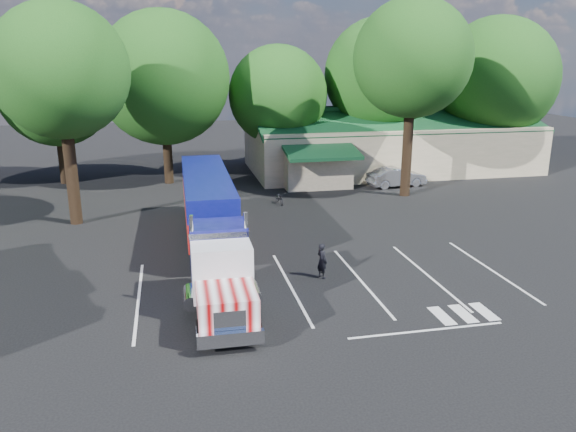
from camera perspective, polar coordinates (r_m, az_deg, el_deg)
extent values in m
plane|color=black|center=(30.03, -2.15, -2.76)|extent=(120.00, 120.00, 0.00)
cube|color=beige|center=(50.30, 10.22, 6.97)|extent=(24.00, 11.00, 4.00)
cube|color=#154C28|center=(47.78, 11.45, 9.47)|extent=(24.20, 6.25, 2.10)
cube|color=#154C28|center=(52.20, 9.37, 10.10)|extent=(24.20, 6.25, 2.10)
cube|color=beige|center=(42.56, 2.98, 4.77)|extent=(5.00, 2.50, 2.80)
cube|color=#154C28|center=(41.05, 3.48, 6.48)|extent=(5.40, 3.19, 0.80)
cylinder|color=black|center=(47.20, -21.89, 5.50)|extent=(0.70, 0.70, 4.00)
sphere|color=#174915|center=(46.65, -22.55, 11.72)|extent=(8.40, 8.40, 8.40)
cylinder|color=black|center=(44.87, -12.11, 6.00)|extent=(0.70, 0.70, 4.30)
sphere|color=#174915|center=(44.27, -12.56, 13.53)|extent=(10.00, 10.00, 10.00)
cylinder|color=black|center=(47.03, -1.01, 6.36)|extent=(0.70, 0.70, 3.60)
sphere|color=#174915|center=(46.48, -1.04, 12.20)|extent=(8.00, 8.00, 8.00)
cylinder|color=black|center=(49.90, 9.16, 7.24)|extent=(0.70, 0.70, 4.50)
sphere|color=#174915|center=(49.37, 9.47, 13.96)|extent=(9.60, 9.60, 9.60)
cylinder|color=black|center=(53.30, 19.78, 6.73)|extent=(0.70, 0.70, 3.90)
sphere|color=#174915|center=(52.77, 20.39, 13.00)|extent=(10.40, 10.40, 10.40)
cylinder|color=black|center=(35.16, -21.13, 4.00)|extent=(0.70, 0.70, 6.00)
sphere|color=#174915|center=(34.54, -22.11, 13.53)|extent=(7.60, 7.60, 7.60)
cylinder|color=black|center=(40.50, 12.01, 6.54)|extent=(0.70, 0.70, 6.50)
sphere|color=#174915|center=(40.00, 12.54, 15.40)|extent=(8.00, 8.00, 8.00)
cube|color=black|center=(22.12, -6.70, -8.05)|extent=(0.97, 6.29, 0.22)
cube|color=white|center=(19.14, -5.83, -12.33)|extent=(2.24, 0.25, 0.49)
cube|color=white|center=(19.06, -5.93, -10.65)|extent=(1.08, 0.12, 0.81)
cube|color=white|center=(19.90, -6.24, -8.88)|extent=(2.09, 2.18, 1.03)
cube|color=silver|center=(21.34, -6.72, -5.57)|extent=(2.26, 1.46, 2.06)
cube|color=black|center=(20.64, -6.63, -5.00)|extent=(2.06, 0.10, 0.90)
cube|color=white|center=(21.67, -6.99, -1.97)|extent=(2.33, 0.12, 0.22)
cube|color=#0B0B53|center=(22.79, -7.07, -3.69)|extent=(2.26, 1.82, 2.42)
cylinder|color=white|center=(21.88, -9.64, -3.76)|extent=(0.16, 0.16, 3.05)
cylinder|color=white|center=(22.01, -4.26, -3.45)|extent=(0.16, 0.16, 3.05)
cylinder|color=white|center=(22.16, -9.87, -8.14)|extent=(0.61, 1.44, 0.59)
cylinder|color=white|center=(22.31, -3.59, -7.75)|extent=(0.61, 1.44, 0.59)
cube|color=white|center=(30.26, -8.21, 1.04)|extent=(2.46, 11.50, 1.34)
cube|color=#09105D|center=(29.98, -8.30, 3.28)|extent=(2.46, 11.50, 1.08)
cube|color=black|center=(34.20, -8.50, 0.74)|extent=(1.11, 3.15, 0.31)
cube|color=black|center=(26.01, -8.86, -4.49)|extent=(0.11, 0.11, 1.26)
cube|color=black|center=(26.08, -6.10, -4.33)|extent=(0.11, 0.11, 1.26)
cube|color=white|center=(36.28, -8.66, 1.03)|extent=(2.15, 0.13, 0.11)
cylinder|color=black|center=(19.81, -8.81, -11.70)|extent=(0.32, 0.99, 0.99)
cylinder|color=black|center=(19.95, -3.30, -11.33)|extent=(0.32, 0.99, 0.99)
cylinder|color=black|center=(23.55, -9.30, -7.09)|extent=(0.32, 0.99, 0.99)
cylinder|color=black|center=(23.66, -4.71, -6.81)|extent=(0.32, 0.99, 0.99)
cylinder|color=black|center=(24.46, -9.39, -6.20)|extent=(0.32, 0.99, 0.99)
cylinder|color=black|center=(24.57, -4.98, -5.94)|extent=(0.32, 0.99, 0.99)
cylinder|color=black|center=(33.55, -10.02, -0.10)|extent=(0.32, 0.99, 0.99)
cylinder|color=black|center=(33.63, -6.82, 0.07)|extent=(0.32, 0.99, 0.99)
cylinder|color=black|center=(34.59, -10.07, 0.38)|extent=(0.32, 0.99, 0.99)
cylinder|color=black|center=(34.66, -6.97, 0.55)|extent=(0.32, 0.99, 0.99)
imported|color=black|center=(25.23, 3.48, -4.54)|extent=(0.59, 0.69, 1.61)
imported|color=black|center=(37.86, -0.84, 1.85)|extent=(0.70, 1.61, 0.82)
imported|color=#A2A4AA|center=(43.67, 10.97, 3.91)|extent=(4.67, 2.10, 1.49)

